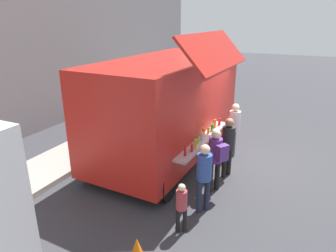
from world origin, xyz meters
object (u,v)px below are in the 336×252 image
(customer_front_ordering, at_px, (228,143))
(food_truck_main, at_px, (168,105))
(traffic_cone_orange, at_px, (137,251))
(customer_extra_browsing, at_px, (234,125))
(trash_bin, at_px, (160,103))
(child_near_queue, at_px, (182,204))
(customer_mid_with_backpack, at_px, (216,155))
(customer_rear_waiting, at_px, (204,172))

(customer_front_ordering, bearing_deg, food_truck_main, 6.41)
(traffic_cone_orange, relative_size, customer_extra_browsing, 0.33)
(trash_bin, bearing_deg, traffic_cone_orange, -155.18)
(customer_extra_browsing, bearing_deg, child_near_queue, 71.69)
(food_truck_main, relative_size, customer_mid_with_backpack, 3.55)
(traffic_cone_orange, height_order, customer_mid_with_backpack, customer_mid_with_backpack)
(food_truck_main, bearing_deg, customer_extra_browsing, -60.77)
(traffic_cone_orange, relative_size, child_near_queue, 0.51)
(child_near_queue, bearing_deg, trash_bin, -0.01)
(customer_rear_waiting, height_order, child_near_queue, customer_rear_waiting)
(trash_bin, distance_m, child_near_queue, 8.16)
(customer_extra_browsing, bearing_deg, food_truck_main, 9.22)
(customer_mid_with_backpack, bearing_deg, food_truck_main, -1.48)
(traffic_cone_orange, bearing_deg, customer_front_ordering, -7.74)
(trash_bin, relative_size, customer_extra_browsing, 0.55)
(food_truck_main, distance_m, customer_rear_waiting, 3.05)
(food_truck_main, height_order, traffic_cone_orange, food_truck_main)
(customer_extra_browsing, bearing_deg, customer_mid_with_backpack, 75.04)
(traffic_cone_orange, xyz_separation_m, customer_extra_browsing, (5.19, -0.33, 0.72))
(customer_front_ordering, height_order, customer_rear_waiting, customer_front_ordering)
(trash_bin, height_order, customer_front_ordering, customer_front_ordering)
(customer_mid_with_backpack, distance_m, customer_extra_browsing, 2.31)
(food_truck_main, xyz_separation_m, customer_front_ordering, (-0.48, -1.97, -0.66))
(customer_mid_with_backpack, relative_size, customer_extra_browsing, 0.98)
(customer_front_ordering, height_order, child_near_queue, customer_front_ordering)
(customer_rear_waiting, bearing_deg, customer_front_ordering, -54.25)
(trash_bin, relative_size, customer_rear_waiting, 0.57)
(food_truck_main, xyz_separation_m, trash_bin, (3.93, 2.32, -1.18))
(traffic_cone_orange, distance_m, child_near_queue, 1.24)
(trash_bin, xyz_separation_m, customer_mid_with_backpack, (-5.29, -4.25, 0.53))
(food_truck_main, relative_size, traffic_cone_orange, 10.48)
(customer_rear_waiting, height_order, customer_extra_browsing, customer_extra_browsing)
(child_near_queue, bearing_deg, traffic_cone_orange, 133.05)
(food_truck_main, height_order, customer_mid_with_backpack, food_truck_main)
(customer_extra_browsing, xyz_separation_m, child_near_queue, (-4.06, -0.01, -0.34))
(trash_bin, bearing_deg, customer_front_ordering, -135.76)
(customer_rear_waiting, bearing_deg, trash_bin, -18.70)
(trash_bin, bearing_deg, customer_extra_browsing, -126.03)
(customer_mid_with_backpack, bearing_deg, child_near_queue, 119.49)
(traffic_cone_orange, relative_size, customer_mid_with_backpack, 0.34)
(traffic_cone_orange, distance_m, customer_front_ordering, 3.87)
(traffic_cone_orange, distance_m, customer_mid_with_backpack, 3.01)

